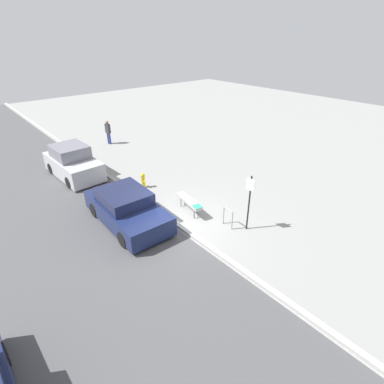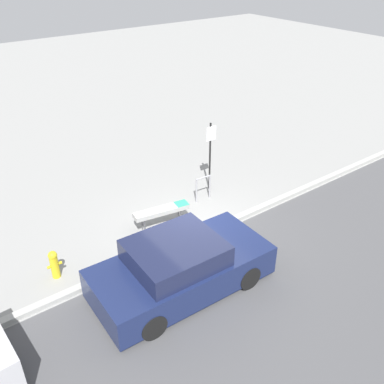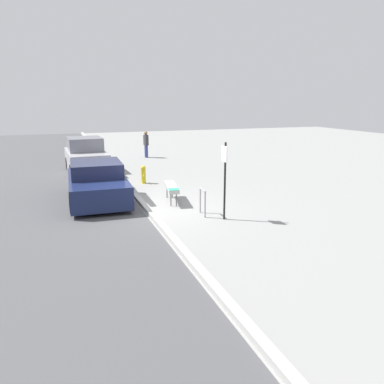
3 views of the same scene
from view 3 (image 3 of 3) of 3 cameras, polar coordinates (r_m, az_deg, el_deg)
name	(u,v)px [view 3 (image 3 of 3)]	position (r m, az deg, el deg)	size (l,w,h in m)	color
ground_plane	(145,208)	(12.48, -7.22, -2.41)	(60.00, 60.00, 0.00)	gray
curb	(145,206)	(12.46, -7.22, -2.13)	(60.00, 0.20, 0.13)	#A8A8A3
bench	(171,187)	(13.03, -3.16, 0.72)	(1.65, 0.60, 0.60)	#515156
bike_rack	(203,199)	(11.49, 1.63, -1.13)	(0.55, 0.09, 0.83)	#99999E
sign_post	(225,174)	(10.91, 5.00, 2.77)	(0.36, 0.08, 2.30)	black
fire_hydrant	(143,174)	(16.07, -7.42, 2.76)	(0.36, 0.22, 0.77)	gold
pedestrian	(146,144)	(23.33, -7.02, 7.34)	(0.39, 0.26, 1.61)	navy
parked_car_near	(97,183)	(13.56, -14.25, 1.34)	(4.23, 2.03, 1.37)	black
parked_car_far	(86,157)	(19.22, -15.84, 5.14)	(3.90, 1.92, 1.68)	black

